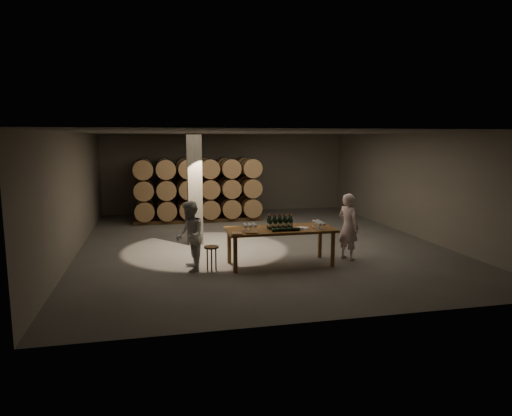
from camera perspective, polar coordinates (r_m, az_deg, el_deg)
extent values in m
plane|color=#565350|center=(13.54, 0.18, -4.28)|extent=(12.00, 12.00, 0.00)
plane|color=#605E59|center=(13.20, 0.19, 9.38)|extent=(12.00, 12.00, 0.00)
plane|color=slate|center=(19.15, -3.80, 4.37)|extent=(10.00, 0.00, 10.00)
plane|color=slate|center=(7.60, 10.24, -2.39)|extent=(10.00, 0.00, 10.00)
plane|color=slate|center=(13.12, -21.65, 1.77)|extent=(0.00, 12.00, 12.00)
plane|color=slate|center=(15.18, 18.94, 2.78)|extent=(0.00, 12.00, 12.00)
cube|color=slate|center=(13.20, -7.66, 2.35)|extent=(0.40, 0.40, 3.20)
cylinder|color=brown|center=(10.43, -2.60, -5.88)|extent=(0.10, 0.10, 0.84)
cylinder|color=brown|center=(11.07, 9.57, -5.13)|extent=(0.10, 0.10, 0.84)
cylinder|color=brown|center=(11.25, -3.37, -4.80)|extent=(0.10, 0.10, 0.84)
cylinder|color=brown|center=(11.85, 8.00, -4.18)|extent=(0.10, 0.10, 0.84)
cube|color=brown|center=(10.99, 3.07, -2.72)|extent=(2.60, 1.10, 0.06)
cube|color=#52361C|center=(18.09, -7.45, -0.86)|extent=(4.70, 0.10, 0.12)
cube|color=#52361C|center=(18.68, -7.62, -0.56)|extent=(4.70, 0.10, 0.12)
cylinder|color=#AB804D|center=(18.26, -13.66, 0.36)|extent=(0.70, 0.95, 0.70)
cylinder|color=black|center=(18.00, -13.68, 0.24)|extent=(0.73, 0.04, 0.73)
cylinder|color=black|center=(18.51, -13.65, 0.47)|extent=(0.73, 0.04, 0.73)
cylinder|color=#AB804D|center=(18.26, -11.22, 0.44)|extent=(0.70, 0.95, 0.70)
cylinder|color=black|center=(18.00, -11.20, 0.32)|extent=(0.73, 0.04, 0.73)
cylinder|color=black|center=(18.51, -11.24, 0.55)|extent=(0.73, 0.04, 0.73)
cylinder|color=#AB804D|center=(18.29, -8.78, 0.52)|extent=(0.70, 0.95, 0.70)
cylinder|color=black|center=(18.03, -8.72, 0.40)|extent=(0.73, 0.04, 0.73)
cylinder|color=black|center=(18.55, -8.83, 0.63)|extent=(0.73, 0.04, 0.73)
cylinder|color=#AB804D|center=(18.36, -6.35, 0.59)|extent=(0.70, 0.95, 0.70)
cylinder|color=black|center=(18.10, -6.26, 0.48)|extent=(0.73, 0.04, 0.73)
cylinder|color=black|center=(18.61, -6.43, 0.70)|extent=(0.73, 0.04, 0.73)
cylinder|color=#AB804D|center=(18.46, -3.94, 0.67)|extent=(0.70, 0.95, 0.70)
cylinder|color=black|center=(18.20, -3.82, 0.56)|extent=(0.73, 0.04, 0.73)
cylinder|color=black|center=(18.71, -4.06, 0.78)|extent=(0.73, 0.04, 0.73)
cylinder|color=#AB804D|center=(18.59, -1.56, 0.75)|extent=(0.70, 0.95, 0.70)
cylinder|color=black|center=(18.34, -1.41, 0.64)|extent=(0.73, 0.04, 0.73)
cylinder|color=black|center=(18.84, -1.71, 0.85)|extent=(0.73, 0.04, 0.73)
cylinder|color=#AB804D|center=(18.17, -13.75, 2.66)|extent=(0.70, 0.95, 0.70)
cylinder|color=black|center=(17.91, -13.76, 2.58)|extent=(0.73, 0.04, 0.73)
cylinder|color=black|center=(18.42, -13.73, 2.75)|extent=(0.73, 0.04, 0.73)
cylinder|color=#AB804D|center=(18.17, -11.29, 2.75)|extent=(0.70, 0.95, 0.70)
cylinder|color=black|center=(17.91, -11.27, 2.66)|extent=(0.73, 0.04, 0.73)
cylinder|color=black|center=(18.43, -11.31, 2.83)|extent=(0.73, 0.04, 0.73)
cylinder|color=#AB804D|center=(18.20, -8.83, 2.82)|extent=(0.70, 0.95, 0.70)
cylinder|color=black|center=(17.94, -8.77, 2.74)|extent=(0.73, 0.04, 0.73)
cylinder|color=black|center=(18.46, -8.88, 2.90)|extent=(0.73, 0.04, 0.73)
cylinder|color=#AB804D|center=(18.27, -6.39, 2.89)|extent=(0.70, 0.95, 0.70)
cylinder|color=black|center=(18.01, -6.29, 2.81)|extent=(0.73, 0.04, 0.73)
cylinder|color=black|center=(18.52, -6.47, 2.97)|extent=(0.73, 0.04, 0.73)
cylinder|color=#AB804D|center=(18.37, -3.96, 2.96)|extent=(0.70, 0.95, 0.70)
cylinder|color=black|center=(18.11, -3.84, 2.88)|extent=(0.73, 0.04, 0.73)
cylinder|color=black|center=(18.62, -4.08, 3.04)|extent=(0.73, 0.04, 0.73)
cylinder|color=#AB804D|center=(18.50, -1.57, 3.02)|extent=(0.70, 0.95, 0.70)
cylinder|color=black|center=(18.25, -1.41, 2.94)|extent=(0.73, 0.04, 0.73)
cylinder|color=black|center=(18.75, -1.72, 3.09)|extent=(0.73, 0.04, 0.73)
cylinder|color=#AB804D|center=(18.11, -13.83, 4.99)|extent=(0.70, 0.95, 0.70)
cylinder|color=black|center=(17.85, -13.85, 4.94)|extent=(0.73, 0.04, 0.73)
cylinder|color=black|center=(18.37, -13.82, 5.04)|extent=(0.73, 0.04, 0.73)
cylinder|color=#AB804D|center=(18.11, -11.36, 5.08)|extent=(0.70, 0.95, 0.70)
cylinder|color=black|center=(17.85, -11.34, 5.03)|extent=(0.73, 0.04, 0.73)
cylinder|color=black|center=(18.37, -11.38, 5.12)|extent=(0.73, 0.04, 0.73)
cylinder|color=#AB804D|center=(18.14, -8.88, 5.15)|extent=(0.70, 0.95, 0.70)
cylinder|color=black|center=(17.88, -8.83, 5.10)|extent=(0.73, 0.04, 0.73)
cylinder|color=black|center=(18.40, -8.94, 5.20)|extent=(0.73, 0.04, 0.73)
cylinder|color=#AB804D|center=(18.21, -6.42, 5.21)|extent=(0.70, 0.95, 0.70)
cylinder|color=black|center=(17.95, -6.33, 5.16)|extent=(0.73, 0.04, 0.73)
cylinder|color=black|center=(18.47, -6.51, 5.26)|extent=(0.73, 0.04, 0.73)
cylinder|color=#AB804D|center=(18.31, -3.99, 5.26)|extent=(0.70, 0.95, 0.70)
cylinder|color=black|center=(18.05, -3.86, 5.21)|extent=(0.73, 0.04, 0.73)
cylinder|color=black|center=(18.57, -4.11, 5.31)|extent=(0.73, 0.04, 0.73)
cylinder|color=#AB804D|center=(18.44, -1.58, 5.30)|extent=(0.70, 0.95, 0.70)
cylinder|color=black|center=(18.19, -1.42, 5.26)|extent=(0.73, 0.04, 0.73)
cylinder|color=black|center=(18.70, -1.73, 5.35)|extent=(0.73, 0.04, 0.73)
cube|color=#52361C|center=(16.71, -7.01, -1.64)|extent=(4.70, 0.10, 0.12)
cube|color=#52361C|center=(17.30, -7.21, -1.29)|extent=(4.70, 0.10, 0.12)
cylinder|color=#AB804D|center=(16.87, -13.74, -0.32)|extent=(0.70, 0.95, 0.70)
cylinder|color=black|center=(16.61, -13.76, -0.46)|extent=(0.73, 0.04, 0.73)
cylinder|color=black|center=(17.13, -13.73, -0.19)|extent=(0.73, 0.04, 0.73)
cylinder|color=#AB804D|center=(16.87, -11.09, -0.23)|extent=(0.70, 0.95, 0.70)
cylinder|color=black|center=(16.62, -11.07, -0.37)|extent=(0.73, 0.04, 0.73)
cylinder|color=black|center=(17.13, -11.12, -0.10)|extent=(0.73, 0.04, 0.73)
cylinder|color=#AB804D|center=(16.91, -8.45, -0.14)|extent=(0.70, 0.95, 0.70)
cylinder|color=black|center=(16.65, -8.38, -0.28)|extent=(0.73, 0.04, 0.73)
cylinder|color=black|center=(17.16, -8.52, -0.01)|extent=(0.73, 0.04, 0.73)
cylinder|color=#AB804D|center=(16.98, -5.83, -0.06)|extent=(0.70, 0.95, 0.70)
cylinder|color=black|center=(16.73, -5.72, -0.19)|extent=(0.73, 0.04, 0.73)
cylinder|color=black|center=(17.24, -5.93, 0.07)|extent=(0.73, 0.04, 0.73)
cylinder|color=#AB804D|center=(17.09, -3.23, 0.03)|extent=(0.70, 0.95, 0.70)
cylinder|color=black|center=(16.83, -3.08, -0.10)|extent=(0.73, 0.04, 0.73)
cylinder|color=black|center=(17.34, -3.37, 0.16)|extent=(0.73, 0.04, 0.73)
cylinder|color=#AB804D|center=(17.23, -0.67, 0.12)|extent=(0.70, 0.95, 0.70)
cylinder|color=black|center=(16.98, -0.49, -0.01)|extent=(0.73, 0.04, 0.73)
cylinder|color=black|center=(17.48, -0.85, 0.24)|extent=(0.73, 0.04, 0.73)
cylinder|color=#AB804D|center=(16.77, -13.83, 2.18)|extent=(0.70, 0.95, 0.70)
cylinder|color=black|center=(16.52, -13.85, 2.08)|extent=(0.73, 0.04, 0.73)
cylinder|color=black|center=(17.03, -13.81, 2.27)|extent=(0.73, 0.04, 0.73)
cylinder|color=#AB804D|center=(16.77, -11.17, 2.27)|extent=(0.70, 0.95, 0.70)
cylinder|color=black|center=(16.52, -11.14, 2.17)|extent=(0.73, 0.04, 0.73)
cylinder|color=black|center=(17.03, -11.19, 2.36)|extent=(0.73, 0.04, 0.73)
cylinder|color=#AB804D|center=(16.81, -8.51, 2.35)|extent=(0.70, 0.95, 0.70)
cylinder|color=black|center=(16.55, -8.44, 2.25)|extent=(0.73, 0.04, 0.73)
cylinder|color=black|center=(17.07, -8.57, 2.44)|extent=(0.73, 0.04, 0.73)
cylinder|color=#AB804D|center=(16.88, -5.86, 2.43)|extent=(0.70, 0.95, 0.70)
cylinder|color=black|center=(16.63, -5.76, 2.33)|extent=(0.73, 0.04, 0.73)
cylinder|color=black|center=(17.14, -5.97, 2.52)|extent=(0.73, 0.04, 0.73)
cylinder|color=#AB804D|center=(16.99, -3.25, 2.50)|extent=(0.70, 0.95, 0.70)
cylinder|color=black|center=(16.74, -3.10, 2.40)|extent=(0.73, 0.04, 0.73)
cylinder|color=black|center=(17.25, -3.39, 2.59)|extent=(0.73, 0.04, 0.73)
cylinder|color=#AB804D|center=(17.14, -0.67, 2.56)|extent=(0.70, 0.95, 0.70)
cylinder|color=black|center=(16.88, -0.49, 2.47)|extent=(0.73, 0.04, 0.73)
cylinder|color=black|center=(17.39, -0.85, 2.65)|extent=(0.73, 0.04, 0.73)
cylinder|color=#AB804D|center=(16.71, -13.92, 4.70)|extent=(0.70, 0.95, 0.70)
cylinder|color=black|center=(16.45, -13.94, 4.64)|extent=(0.73, 0.04, 0.73)
cylinder|color=black|center=(16.97, -13.91, 4.76)|extent=(0.73, 0.04, 0.73)
cylinder|color=#AB804D|center=(16.71, -11.24, 4.79)|extent=(0.70, 0.95, 0.70)
cylinder|color=black|center=(16.45, -11.22, 4.73)|extent=(0.73, 0.04, 0.73)
cylinder|color=black|center=(16.97, -11.26, 4.84)|extent=(0.73, 0.04, 0.73)
cylinder|color=#AB804D|center=(16.75, -8.56, 4.87)|extent=(0.70, 0.95, 0.70)
cylinder|color=black|center=(16.49, -8.50, 4.81)|extent=(0.73, 0.04, 0.73)
cylinder|color=black|center=(17.01, -8.63, 4.92)|extent=(0.73, 0.04, 0.73)
cylinder|color=#AB804D|center=(16.82, -5.90, 4.93)|extent=(0.70, 0.95, 0.70)
cylinder|color=black|center=(16.56, -5.80, 4.88)|extent=(0.73, 0.04, 0.73)
cylinder|color=black|center=(17.08, -6.01, 4.99)|extent=(0.73, 0.04, 0.73)
cylinder|color=#AB804D|center=(16.93, -3.27, 4.99)|extent=(0.70, 0.95, 0.70)
cylinder|color=black|center=(16.67, -3.13, 4.93)|extent=(0.73, 0.04, 0.73)
cylinder|color=black|center=(17.18, -3.41, 5.04)|extent=(0.73, 0.04, 0.73)
cylinder|color=#AB804D|center=(17.07, -0.68, 5.03)|extent=(0.70, 0.95, 0.70)
cylinder|color=black|center=(16.82, -0.49, 4.98)|extent=(0.73, 0.04, 0.73)
cylinder|color=black|center=(17.33, -0.86, 5.09)|extent=(0.73, 0.04, 0.73)
cylinder|color=black|center=(10.82, 1.78, -2.11)|extent=(0.08, 0.08, 0.23)
cylinder|color=silver|center=(10.83, 1.78, -2.16)|extent=(0.09, 0.09, 0.07)
cylinder|color=black|center=(10.79, 1.78, -1.27)|extent=(0.03, 0.03, 0.09)
cylinder|color=gold|center=(10.79, 1.79, -1.00)|extent=(0.04, 0.04, 0.03)
cylinder|color=black|center=(10.97, 1.59, -1.97)|extent=(0.08, 0.08, 0.23)
cylinder|color=silver|center=(10.97, 1.59, -2.02)|extent=(0.09, 0.09, 0.07)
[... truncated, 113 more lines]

